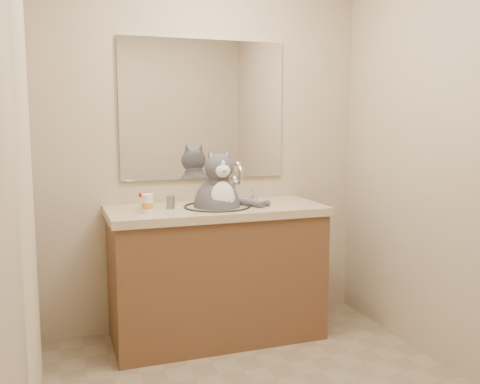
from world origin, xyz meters
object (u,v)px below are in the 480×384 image
at_px(pill_bottle_orange, 148,204).
at_px(grey_canister, 171,202).
at_px(cat, 218,203).
at_px(pill_bottle_redcap, 144,201).

relative_size(pill_bottle_orange, grey_canister, 1.42).
distance_m(cat, grey_canister, 0.29).
bearing_deg(grey_canister, cat, -7.28).
bearing_deg(pill_bottle_redcap, grey_canister, -2.83).
height_order(cat, pill_bottle_orange, cat).
xyz_separation_m(pill_bottle_redcap, grey_canister, (0.16, -0.01, -0.01)).
relative_size(cat, grey_canister, 7.25).
bearing_deg(pill_bottle_redcap, cat, -5.70).
height_order(pill_bottle_orange, grey_canister, pill_bottle_orange).
bearing_deg(grey_canister, pill_bottle_orange, -142.98).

